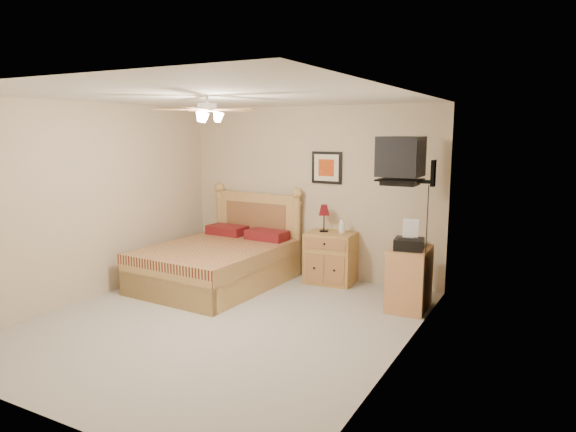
# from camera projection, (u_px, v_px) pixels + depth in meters

# --- Properties ---
(floor) EXTENTS (4.50, 4.50, 0.00)m
(floor) POSITION_uv_depth(u_px,v_px,m) (223.00, 322.00, 5.82)
(floor) COLOR #A49E94
(floor) RESTS_ON ground
(ceiling) EXTENTS (4.00, 4.50, 0.04)m
(ceiling) POSITION_uv_depth(u_px,v_px,m) (218.00, 97.00, 5.41)
(ceiling) COLOR white
(ceiling) RESTS_ON ground
(wall_back) EXTENTS (4.00, 0.04, 2.50)m
(wall_back) POSITION_uv_depth(u_px,v_px,m) (310.00, 192.00, 7.57)
(wall_back) COLOR #C8B393
(wall_back) RESTS_ON ground
(wall_front) EXTENTS (4.00, 0.04, 2.50)m
(wall_front) POSITION_uv_depth(u_px,v_px,m) (36.00, 257.00, 3.66)
(wall_front) COLOR #C8B393
(wall_front) RESTS_ON ground
(wall_left) EXTENTS (0.04, 4.50, 2.50)m
(wall_left) POSITION_uv_depth(u_px,v_px,m) (93.00, 202.00, 6.55)
(wall_left) COLOR #C8B393
(wall_left) RESTS_ON ground
(wall_right) EXTENTS (0.04, 4.50, 2.50)m
(wall_right) POSITION_uv_depth(u_px,v_px,m) (400.00, 230.00, 4.68)
(wall_right) COLOR #C8B393
(wall_right) RESTS_ON ground
(bed) EXTENTS (1.66, 2.12, 1.33)m
(bed) POSITION_uv_depth(u_px,v_px,m) (215.00, 239.00, 7.12)
(bed) COLOR #B68446
(bed) RESTS_ON ground
(nightstand) EXTENTS (0.70, 0.54, 0.73)m
(nightstand) POSITION_uv_depth(u_px,v_px,m) (331.00, 257.00, 7.29)
(nightstand) COLOR #AA7632
(nightstand) RESTS_ON ground
(table_lamp) EXTENTS (0.27, 0.27, 0.39)m
(table_lamp) POSITION_uv_depth(u_px,v_px,m) (324.00, 218.00, 7.28)
(table_lamp) COLOR #59080F
(table_lamp) RESTS_ON nightstand
(lotion_bottle) EXTENTS (0.11, 0.11, 0.23)m
(lotion_bottle) POSITION_uv_depth(u_px,v_px,m) (342.00, 225.00, 7.15)
(lotion_bottle) COLOR white
(lotion_bottle) RESTS_ON nightstand
(framed_picture) EXTENTS (0.46, 0.04, 0.46)m
(framed_picture) POSITION_uv_depth(u_px,v_px,m) (327.00, 168.00, 7.37)
(framed_picture) COLOR black
(framed_picture) RESTS_ON wall_back
(dresser) EXTENTS (0.47, 0.66, 0.76)m
(dresser) POSITION_uv_depth(u_px,v_px,m) (409.00, 278.00, 6.21)
(dresser) COLOR #C37E52
(dresser) RESTS_ON ground
(fax_machine) EXTENTS (0.38, 0.40, 0.35)m
(fax_machine) POSITION_uv_depth(u_px,v_px,m) (409.00, 235.00, 6.04)
(fax_machine) COLOR black
(fax_machine) RESTS_ON dresser
(magazine_lower) EXTENTS (0.20, 0.26, 0.02)m
(magazine_lower) POSITION_uv_depth(u_px,v_px,m) (412.00, 243.00, 6.36)
(magazine_lower) COLOR tan
(magazine_lower) RESTS_ON dresser
(magazine_upper) EXTENTS (0.29, 0.32, 0.02)m
(magazine_upper) POSITION_uv_depth(u_px,v_px,m) (413.00, 241.00, 6.36)
(magazine_upper) COLOR tan
(magazine_upper) RESTS_ON magazine_lower
(wall_tv) EXTENTS (0.56, 0.46, 0.58)m
(wall_tv) POSITION_uv_depth(u_px,v_px,m) (414.00, 160.00, 5.87)
(wall_tv) COLOR black
(wall_tv) RESTS_ON wall_right
(ceiling_fan) EXTENTS (1.14, 1.14, 0.28)m
(ceiling_fan) POSITION_uv_depth(u_px,v_px,m) (207.00, 109.00, 5.26)
(ceiling_fan) COLOR white
(ceiling_fan) RESTS_ON ceiling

